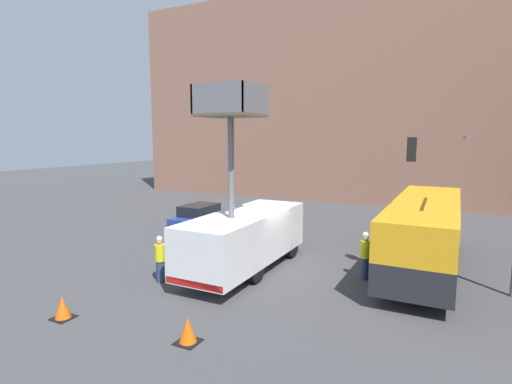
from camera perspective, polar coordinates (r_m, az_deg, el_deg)
ground_plane at (r=17.41m, az=1.53°, el=-10.74°), size 120.00×120.00×0.00m
building_backdrop_far at (r=38.81m, az=16.75°, el=12.74°), size 44.00×10.00×18.19m
utility_truck at (r=16.63m, az=-1.61°, el=-5.91°), size 2.38×7.34×7.45m
city_bus at (r=18.38m, az=23.01°, el=-4.78°), size 2.55×10.71×2.91m
traffic_light_pole at (r=16.05m, az=29.12°, el=1.27°), size 3.81×3.56×5.84m
road_worker_near_truck at (r=15.95m, az=-13.56°, el=-9.29°), size 0.38×0.38×1.82m
road_worker_directing at (r=16.35m, az=15.28°, el=-8.73°), size 0.38×0.38×1.90m
traffic_cone_near_truck at (r=14.09m, az=-25.90°, el=-14.69°), size 0.62×0.62×0.71m
traffic_cone_mid_road at (r=11.59m, az=-9.73°, el=-18.96°), size 0.63×0.63×0.72m
parked_car_curbside at (r=25.05m, az=-7.92°, el=-3.34°), size 1.88×4.39×1.43m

